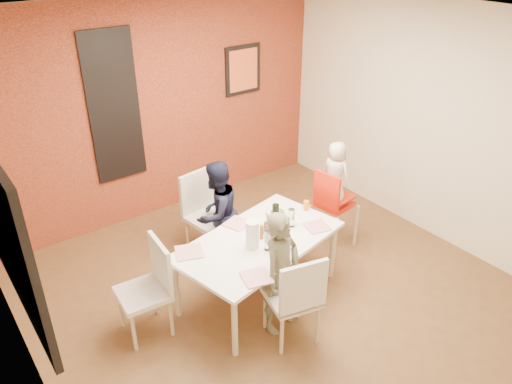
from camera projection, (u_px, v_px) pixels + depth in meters
ground at (273, 292)px, 5.15m from camera, size 4.50×4.50×0.00m
ceiling at (279, 20)px, 3.86m from camera, size 4.50×4.50×0.02m
wall_back at (161, 109)px, 6.09m from camera, size 4.50×0.02×2.70m
wall_left at (12, 266)px, 3.33m from camera, size 0.02×4.50×2.70m
wall_right at (430, 123)px, 5.68m from camera, size 0.02×4.50×2.70m
brick_accent_wall at (162, 109)px, 6.08m from camera, size 4.50×0.02×2.70m
picture_window_frame at (3, 226)px, 3.39m from camera, size 0.05×1.70×1.30m
picture_window_pane at (5, 226)px, 3.40m from camera, size 0.02×1.55×1.15m
glassblock_strip at (114, 108)px, 5.68m from camera, size 0.55×0.03×1.70m
glassblock_surround at (114, 108)px, 5.68m from camera, size 0.60×0.03×1.76m
art_print_frame at (243, 70)px, 6.55m from camera, size 0.54×0.03×0.64m
art_print_canvas at (244, 70)px, 6.53m from camera, size 0.44×0.01×0.54m
dining_table at (259, 245)px, 4.83m from camera, size 1.78×1.22×0.68m
chair_near at (296, 296)px, 4.31m from camera, size 0.52×0.52×0.94m
chair_far at (204, 209)px, 5.57m from camera, size 0.51×0.51×0.97m
chair_left at (151, 284)px, 4.47m from camera, size 0.46×0.46×0.93m
high_chair at (332, 202)px, 5.59m from camera, size 0.47×0.47×1.00m
child_near at (281, 273)px, 4.45m from camera, size 0.51×0.41×1.22m
child_far at (217, 213)px, 5.38m from camera, size 0.70×0.62×1.20m
toddler at (336, 173)px, 5.44m from camera, size 0.28×0.39×0.73m
plate_near_left at (256, 277)px, 4.28m from camera, size 0.29×0.29×0.01m
plate_far_mid at (237, 223)px, 5.04m from camera, size 0.29×0.29×0.01m
plate_near_right at (317, 227)px, 4.99m from camera, size 0.27×0.27×0.01m
plate_far_left at (189, 252)px, 4.61m from camera, size 0.32×0.32×0.01m
salad_bowl_a at (277, 234)px, 4.83m from camera, size 0.27×0.27×0.05m
salad_bowl_b at (278, 213)px, 5.17m from camera, size 0.28×0.28×0.06m
wine_bottle at (275, 216)px, 4.92m from camera, size 0.07×0.07×0.26m
wine_glass_a at (268, 240)px, 4.61m from camera, size 0.07×0.07×0.21m
wine_glass_b at (291, 218)px, 4.96m from camera, size 0.07×0.07×0.20m
paper_towel_roll at (252, 234)px, 4.62m from camera, size 0.12×0.12×0.28m
condiment_red at (267, 231)px, 4.82m from camera, size 0.03×0.03×0.13m
condiment_green at (265, 228)px, 4.86m from camera, size 0.03×0.03×0.13m
condiment_brown at (262, 232)px, 4.78m from camera, size 0.04×0.04×0.15m
sippy_cup at (306, 205)px, 5.27m from camera, size 0.06×0.06×0.10m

